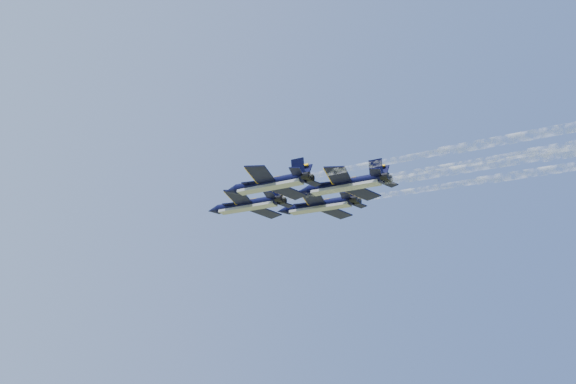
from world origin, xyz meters
TOP-DOWN VIEW (x-y plane):
  - jet_lead at (0.07, 13.89)m, footprint 14.35×19.45m
  - jet_left at (-4.45, 0.79)m, footprint 14.35×19.45m
  - jet_right at (11.17, 5.36)m, footprint 14.35×19.45m
  - jet_slot at (6.07, -7.13)m, footprint 14.35×19.45m

SIDE VIEW (x-z plane):
  - jet_lead at x=0.07m, z-range 92.08..96.50m
  - jet_left at x=-4.45m, z-range 92.08..96.50m
  - jet_right at x=11.17m, z-range 92.08..96.50m
  - jet_slot at x=6.07m, z-range 92.08..96.50m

